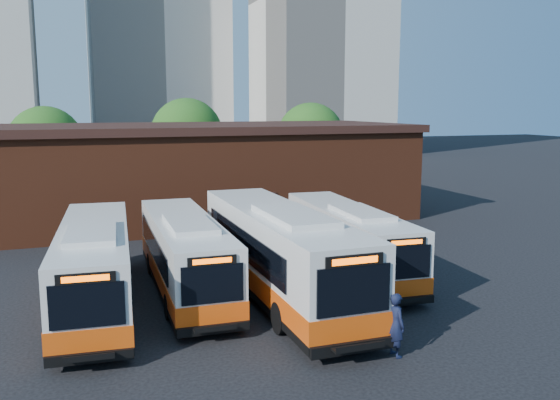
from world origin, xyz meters
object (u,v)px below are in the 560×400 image
object	(u,v)px
bus_east	(348,242)
bus_mideast	(279,256)
bus_midwest	(185,257)
transit_worker	(396,325)
bus_west	(95,269)

from	to	relation	value
bus_east	bus_mideast	bearing A→B (deg)	-147.19
bus_midwest	transit_worker	size ratio (longest dim) A/B	5.95
bus_mideast	transit_worker	world-z (taller)	bus_mideast
bus_mideast	bus_east	xyz separation A→B (m)	(4.21, 2.32, -0.26)
bus_mideast	transit_worker	size ratio (longest dim) A/B	6.89
bus_mideast	transit_worker	xyz separation A→B (m)	(1.44, -6.59, -0.70)
bus_midwest	bus_mideast	size ratio (longest dim) A/B	0.86
bus_west	bus_mideast	distance (m)	7.12
bus_midwest	bus_mideast	bearing A→B (deg)	-29.83
bus_west	bus_mideast	world-z (taller)	bus_mideast
bus_east	bus_midwest	bearing A→B (deg)	-174.33
bus_mideast	bus_east	distance (m)	4.81
bus_west	transit_worker	size ratio (longest dim) A/B	6.16
bus_west	bus_midwest	xyz separation A→B (m)	(3.61, 0.83, -0.05)
transit_worker	bus_midwest	bearing A→B (deg)	25.87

